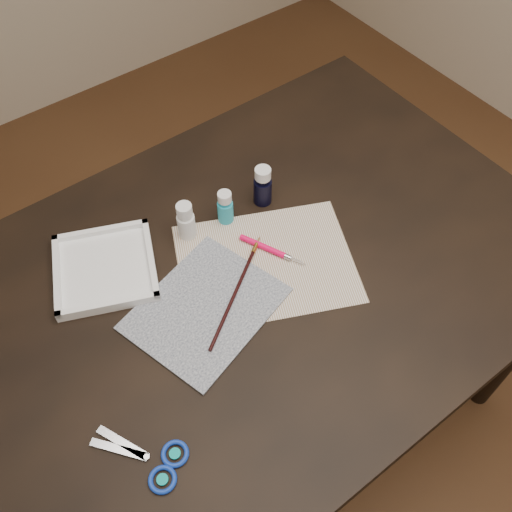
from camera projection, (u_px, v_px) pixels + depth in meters
ground at (256, 408)px, 1.79m from camera, size 3.50×3.50×0.02m
table at (256, 353)px, 1.48m from camera, size 1.30×0.90×0.75m
paper at (266, 263)px, 1.19m from camera, size 0.44×0.40×0.00m
canvas at (205, 308)px, 1.12m from camera, size 0.33×0.30×0.00m
paint_bottle_white at (186, 221)px, 1.20m from camera, size 0.04×0.04×0.09m
paint_bottle_cyan at (225, 207)px, 1.23m from camera, size 0.05×0.05×0.08m
paint_bottle_navy at (263, 186)px, 1.26m from camera, size 0.05×0.05×0.10m
paintbrush at (237, 289)px, 1.14m from camera, size 0.25×0.17×0.01m
craft_knife at (273, 251)px, 1.20m from camera, size 0.08×0.15×0.01m
scissors at (136, 457)px, 0.95m from camera, size 0.19×0.20×0.01m
palette_tray at (105, 268)px, 1.17m from camera, size 0.27×0.27×0.02m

